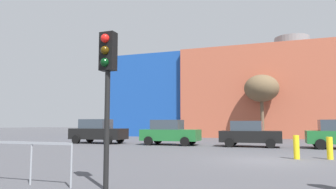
# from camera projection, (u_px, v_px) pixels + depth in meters

# --- Properties ---
(ground_plane) EXTENTS (200.00, 200.00, 0.00)m
(ground_plane) POSITION_uv_depth(u_px,v_px,m) (267.00, 161.00, 12.53)
(ground_plane) COLOR #47474C
(building_backdrop) EXTENTS (43.74, 13.33, 11.78)m
(building_backdrop) POSITION_uv_depth(u_px,v_px,m) (294.00, 94.00, 36.99)
(building_backdrop) COLOR #B2563D
(building_backdrop) RESTS_ON ground_plane
(parked_car_0) EXTENTS (4.20, 2.06, 1.82)m
(parked_car_0) POSITION_uv_depth(u_px,v_px,m) (98.00, 131.00, 23.87)
(parked_car_0) COLOR black
(parked_car_0) RESTS_ON ground_plane
(parked_car_1) EXTENTS (4.04, 1.98, 1.75)m
(parked_car_1) POSITION_uv_depth(u_px,v_px,m) (170.00, 132.00, 21.95)
(parked_car_1) COLOR #1E662D
(parked_car_1) RESTS_ON ground_plane
(parked_car_2) EXTENTS (3.83, 1.88, 1.66)m
(parked_car_2) POSITION_uv_depth(u_px,v_px,m) (249.00, 134.00, 20.15)
(parked_car_2) COLOR black
(parked_car_2) RESTS_ON ground_plane
(traffic_light_near_left) EXTENTS (0.37, 0.37, 3.59)m
(traffic_light_near_left) POSITION_uv_depth(u_px,v_px,m) (107.00, 72.00, 7.21)
(traffic_light_near_left) COLOR black
(traffic_light_near_left) RESTS_ON ground_plane
(bare_tree_0) EXTENTS (3.33, 3.33, 6.26)m
(bare_tree_0) POSITION_uv_depth(u_px,v_px,m) (261.00, 89.00, 30.52)
(bare_tree_0) COLOR brown
(bare_tree_0) RESTS_ON ground_plane
(bollard_yellow_0) EXTENTS (0.24, 0.24, 0.99)m
(bollard_yellow_0) POSITION_uv_depth(u_px,v_px,m) (296.00, 147.00, 13.08)
(bollard_yellow_0) COLOR yellow
(bollard_yellow_0) RESTS_ON ground_plane
(bollard_yellow_1) EXTENTS (0.24, 0.24, 0.92)m
(bollard_yellow_1) POSITION_uv_depth(u_px,v_px,m) (330.00, 148.00, 12.99)
(bollard_yellow_1) COLOR yellow
(bollard_yellow_1) RESTS_ON ground_plane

